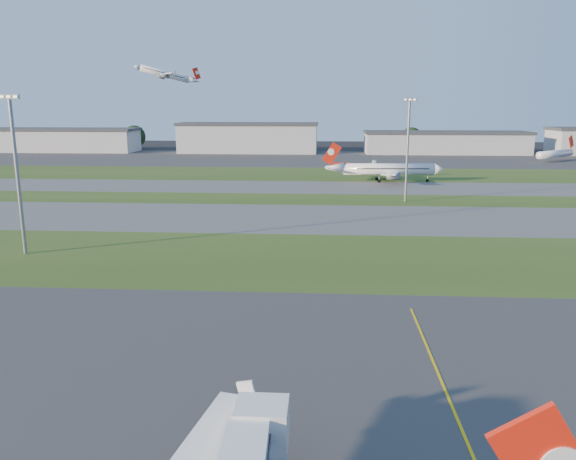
# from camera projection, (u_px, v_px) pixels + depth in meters

# --- Properties ---
(grass_strip_a) EXTENTS (300.00, 34.00, 0.01)m
(grass_strip_a) POSITION_uv_depth(u_px,v_px,m) (359.00, 260.00, 89.55)
(grass_strip_a) COLOR #2D4717
(grass_strip_a) RESTS_ON ground
(taxiway_a) EXTENTS (300.00, 32.00, 0.01)m
(taxiway_a) POSITION_uv_depth(u_px,v_px,m) (350.00, 219.00, 121.68)
(taxiway_a) COLOR #515154
(taxiway_a) RESTS_ON ground
(grass_strip_b) EXTENTS (300.00, 18.00, 0.01)m
(grass_strip_b) POSITION_uv_depth(u_px,v_px,m) (346.00, 200.00, 146.03)
(grass_strip_b) COLOR #2D4717
(grass_strip_b) RESTS_ON ground
(taxiway_b) EXTENTS (300.00, 26.00, 0.01)m
(taxiway_b) POSITION_uv_depth(u_px,v_px,m) (343.00, 188.00, 167.45)
(taxiway_b) COLOR #515154
(taxiway_b) RESTS_ON ground
(grass_strip_c) EXTENTS (300.00, 40.00, 0.01)m
(grass_strip_c) POSITION_uv_depth(u_px,v_px,m) (340.00, 174.00, 199.59)
(grass_strip_c) COLOR #2D4717
(grass_strip_c) RESTS_ON ground
(apron_far) EXTENTS (400.00, 80.00, 0.01)m
(apron_far) POSITION_uv_depth(u_px,v_px,m) (337.00, 158.00, 258.02)
(apron_far) COLOR #333335
(apron_far) RESTS_ON ground
(airliner_taxiing) EXTENTS (35.96, 30.45, 11.21)m
(airliner_taxiing) POSITION_uv_depth(u_px,v_px,m) (388.00, 169.00, 179.29)
(airliner_taxiing) COLOR white
(airliner_taxiing) RESTS_ON ground
(airliner_departing) EXTENTS (26.02, 22.31, 8.94)m
(airliner_departing) POSITION_uv_depth(u_px,v_px,m) (165.00, 74.00, 258.81)
(airliner_departing) COLOR white
(mini_jet_near) EXTENTS (22.74, 20.05, 9.48)m
(mini_jet_near) POSITION_uv_depth(u_px,v_px,m) (555.00, 154.00, 244.52)
(mini_jet_near) COLOR white
(mini_jet_near) RESTS_ON ground
(light_mast_west) EXTENTS (3.20, 0.70, 25.80)m
(light_mast_west) POSITION_uv_depth(u_px,v_px,m) (16.00, 165.00, 89.79)
(light_mast_west) COLOR gray
(light_mast_west) RESTS_ON ground
(light_mast_centre) EXTENTS (3.20, 0.70, 25.80)m
(light_mast_centre) POSITION_uv_depth(u_px,v_px,m) (408.00, 143.00, 139.90)
(light_mast_centre) COLOR gray
(light_mast_centre) RESTS_ON ground
(hangar_far_west) EXTENTS (91.80, 23.00, 12.20)m
(hangar_far_west) POSITION_uv_depth(u_px,v_px,m) (51.00, 140.00, 295.38)
(hangar_far_west) COLOR #A3A5AB
(hangar_far_west) RESTS_ON ground
(hangar_west) EXTENTS (71.40, 23.00, 15.20)m
(hangar_west) POSITION_uv_depth(u_px,v_px,m) (248.00, 138.00, 288.41)
(hangar_west) COLOR #A3A5AB
(hangar_west) RESTS_ON ground
(hangar_east) EXTENTS (81.60, 23.00, 11.20)m
(hangar_east) POSITION_uv_depth(u_px,v_px,m) (445.00, 142.00, 282.52)
(hangar_east) COLOR #A3A5AB
(hangar_east) RESTS_ON ground
(tree_west) EXTENTS (12.10, 12.10, 13.20)m
(tree_west) POSITION_uv_depth(u_px,v_px,m) (134.00, 137.00, 307.24)
(tree_west) COLOR black
(tree_west) RESTS_ON ground
(tree_mid_west) EXTENTS (9.90, 9.90, 10.80)m
(tree_mid_west) POSITION_uv_depth(u_px,v_px,m) (298.00, 140.00, 297.94)
(tree_mid_west) COLOR black
(tree_mid_west) RESTS_ON ground
(tree_mid_east) EXTENTS (11.55, 11.55, 12.60)m
(tree_mid_east) POSITION_uv_depth(u_px,v_px,m) (411.00, 138.00, 296.85)
(tree_mid_east) COLOR black
(tree_mid_east) RESTS_ON ground
(tree_east) EXTENTS (10.45, 10.45, 11.40)m
(tree_east) POSITION_uv_depth(u_px,v_px,m) (558.00, 140.00, 290.30)
(tree_east) COLOR black
(tree_east) RESTS_ON ground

